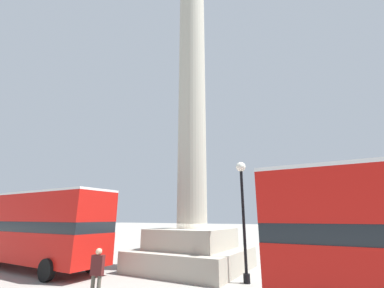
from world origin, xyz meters
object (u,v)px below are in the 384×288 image
object	(u,v)px
monument_column	(192,146)
bus_b	(33,226)
pedestrian_near_lamp	(97,271)
street_lamp	(243,205)

from	to	relation	value
monument_column	bus_b	bearing A→B (deg)	-152.33
bus_b	pedestrian_near_lamp	distance (m)	8.61
monument_column	bus_b	size ratio (longest dim) A/B	2.06
bus_b	pedestrian_near_lamp	size ratio (longest dim) A/B	6.32
street_lamp	pedestrian_near_lamp	distance (m)	6.89
pedestrian_near_lamp	street_lamp	bearing A→B (deg)	-141.10
street_lamp	pedestrian_near_lamp	bearing A→B (deg)	-127.04
bus_b	pedestrian_near_lamp	world-z (taller)	bus_b
monument_column	pedestrian_near_lamp	bearing A→B (deg)	-91.89
bus_b	street_lamp	distance (m)	12.46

